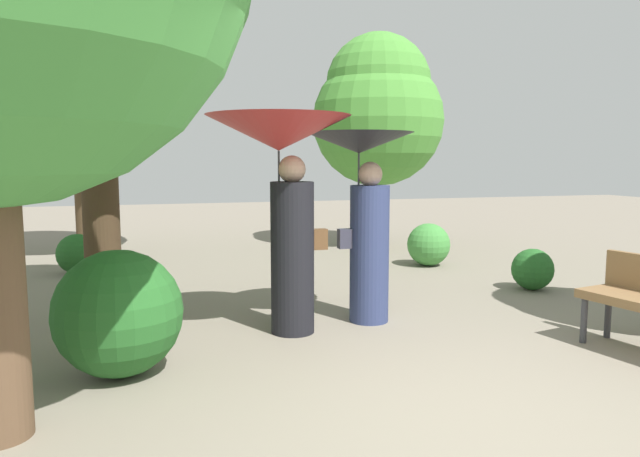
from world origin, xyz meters
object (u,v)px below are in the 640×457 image
Objects in this scene: tree_mid_left at (81,48)px; tree_far_back at (93,22)px; tree_near_right at (378,110)px; person_left at (283,171)px; person_right at (364,196)px.

tree_far_back is (0.48, -4.28, -0.47)m from tree_mid_left.
tree_mid_left reaches higher than tree_far_back.
tree_far_back is (-4.80, -3.91, 0.46)m from tree_near_right.
person_left is 6.26m from tree_mid_left.
person_right is 6.57m from tree_mid_left.
tree_near_right is (3.09, 5.13, 1.06)m from person_left.
person_right is at bearing -113.89° from tree_near_right.
person_left is at bearing -121.04° from tree_near_right.
tree_near_right is at bearing -27.49° from person_left.
tree_mid_left is at bearing 175.96° from tree_near_right.
tree_mid_left reaches higher than tree_near_right.
tree_near_right reaches higher than person_right.
person_left is 1.07× the size of person_right.
tree_far_back is (-1.71, 1.23, 1.52)m from person_left.
tree_near_right is at bearing 39.11° from tree_far_back.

